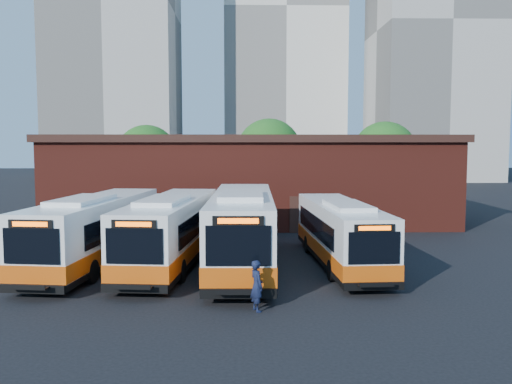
{
  "coord_description": "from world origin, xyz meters",
  "views": [
    {
      "loc": [
        -0.58,
        -20.95,
        5.79
      ],
      "look_at": [
        0.07,
        7.55,
        3.26
      ],
      "focal_mm": 38.0,
      "sensor_mm": 36.0,
      "label": 1
    }
  ],
  "objects_px": {
    "bus_midwest": "(171,233)",
    "transit_worker": "(257,286)",
    "bus_mideast": "(242,231)",
    "bus_west": "(96,233)",
    "bus_east": "(341,236)"
  },
  "relations": [
    {
      "from": "bus_midwest",
      "to": "bus_east",
      "type": "bearing_deg",
      "value": 4.22
    },
    {
      "from": "bus_mideast",
      "to": "transit_worker",
      "type": "distance_m",
      "value": 7.04
    },
    {
      "from": "bus_midwest",
      "to": "transit_worker",
      "type": "bearing_deg",
      "value": -56.4
    },
    {
      "from": "transit_worker",
      "to": "bus_mideast",
      "type": "bearing_deg",
      "value": -18.61
    },
    {
      "from": "bus_midwest",
      "to": "transit_worker",
      "type": "height_order",
      "value": "bus_midwest"
    },
    {
      "from": "bus_midwest",
      "to": "transit_worker",
      "type": "distance_m",
      "value": 8.36
    },
    {
      "from": "bus_east",
      "to": "transit_worker",
      "type": "xyz_separation_m",
      "value": [
        -4.2,
        -7.17,
        -0.52
      ]
    },
    {
      "from": "bus_midwest",
      "to": "bus_mideast",
      "type": "height_order",
      "value": "bus_mideast"
    },
    {
      "from": "bus_mideast",
      "to": "bus_east",
      "type": "xyz_separation_m",
      "value": [
        4.71,
        0.19,
        -0.24
      ]
    },
    {
      "from": "bus_west",
      "to": "transit_worker",
      "type": "xyz_separation_m",
      "value": [
        7.54,
        -7.39,
        -0.64
      ]
    },
    {
      "from": "bus_midwest",
      "to": "transit_worker",
      "type": "xyz_separation_m",
      "value": [
        3.92,
        -7.35,
        -0.64
      ]
    },
    {
      "from": "bus_east",
      "to": "transit_worker",
      "type": "relative_size",
      "value": 6.45
    },
    {
      "from": "bus_west",
      "to": "transit_worker",
      "type": "distance_m",
      "value": 10.58
    },
    {
      "from": "bus_west",
      "to": "bus_mideast",
      "type": "distance_m",
      "value": 7.04
    },
    {
      "from": "bus_east",
      "to": "bus_west",
      "type": "bearing_deg",
      "value": 175.93
    }
  ]
}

